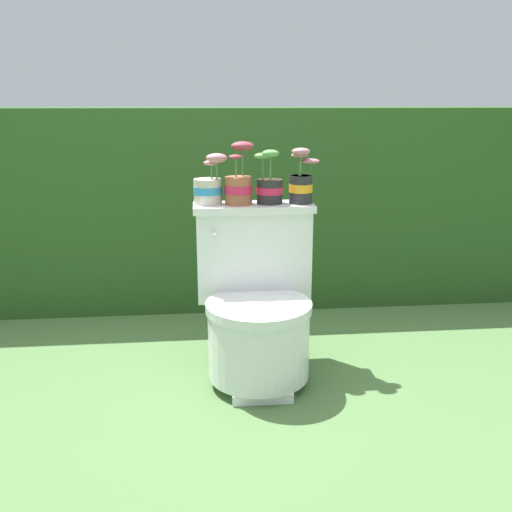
{
  "coord_description": "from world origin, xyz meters",
  "views": [
    {
      "loc": [
        -0.14,
        -2.13,
        1.15
      ],
      "look_at": [
        0.09,
        0.15,
        0.52
      ],
      "focal_mm": 40.0,
      "sensor_mm": 36.0,
      "label": 1
    }
  ],
  "objects_px": {
    "toilet": "(257,307)",
    "potted_plant_middle": "(269,187)",
    "potted_plant_midright": "(301,183)",
    "potted_plant_left": "(209,187)",
    "potted_plant_midleft": "(239,185)"
  },
  "relations": [
    {
      "from": "toilet",
      "to": "potted_plant_middle",
      "type": "distance_m",
      "value": 0.51
    },
    {
      "from": "potted_plant_midleft",
      "to": "potted_plant_left",
      "type": "bearing_deg",
      "value": 173.73
    },
    {
      "from": "potted_plant_midright",
      "to": "potted_plant_middle",
      "type": "bearing_deg",
      "value": 177.75
    },
    {
      "from": "potted_plant_midleft",
      "to": "potted_plant_middle",
      "type": "distance_m",
      "value": 0.13
    },
    {
      "from": "potted_plant_midright",
      "to": "potted_plant_left",
      "type": "bearing_deg",
      "value": 177.46
    },
    {
      "from": "potted_plant_middle",
      "to": "toilet",
      "type": "bearing_deg",
      "value": -115.09
    },
    {
      "from": "potted_plant_midleft",
      "to": "toilet",
      "type": "bearing_deg",
      "value": -66.87
    },
    {
      "from": "toilet",
      "to": "potted_plant_midleft",
      "type": "distance_m",
      "value": 0.52
    },
    {
      "from": "potted_plant_left",
      "to": "potted_plant_middle",
      "type": "xyz_separation_m",
      "value": [
        0.26,
        -0.01,
        -0.0
      ]
    },
    {
      "from": "potted_plant_midleft",
      "to": "potted_plant_midright",
      "type": "height_order",
      "value": "potted_plant_midleft"
    },
    {
      "from": "potted_plant_left",
      "to": "potted_plant_midright",
      "type": "xyz_separation_m",
      "value": [
        0.39,
        -0.02,
        0.01
      ]
    },
    {
      "from": "toilet",
      "to": "potted_plant_middle",
      "type": "xyz_separation_m",
      "value": [
        0.07,
        0.15,
        0.49
      ]
    },
    {
      "from": "toilet",
      "to": "potted_plant_middle",
      "type": "bearing_deg",
      "value": 64.91
    },
    {
      "from": "potted_plant_middle",
      "to": "potted_plant_midright",
      "type": "height_order",
      "value": "potted_plant_midright"
    },
    {
      "from": "potted_plant_left",
      "to": "potted_plant_midleft",
      "type": "xyz_separation_m",
      "value": [
        0.13,
        -0.01,
        0.01
      ]
    }
  ]
}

